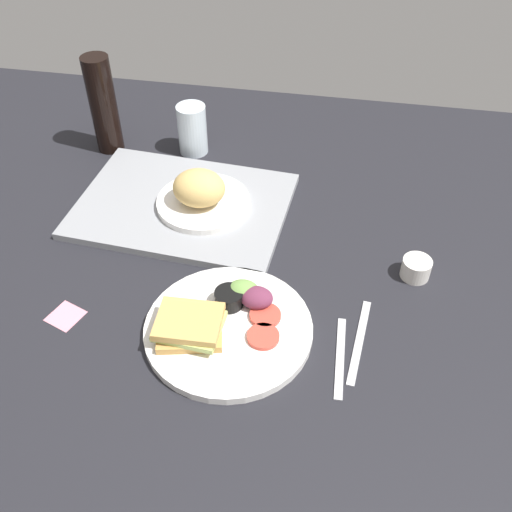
% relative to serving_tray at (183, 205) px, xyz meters
% --- Properties ---
extents(ground_plane, '(1.90, 1.50, 0.03)m').
position_rel_serving_tray_xyz_m(ground_plane, '(0.17, -0.19, -0.02)').
color(ground_plane, black).
extents(serving_tray, '(0.47, 0.36, 0.02)m').
position_rel_serving_tray_xyz_m(serving_tray, '(0.00, 0.00, 0.00)').
color(serving_tray, gray).
rests_on(serving_tray, ground_plane).
extents(bread_plate_near, '(0.20, 0.20, 0.09)m').
position_rel_serving_tray_xyz_m(bread_plate_near, '(0.04, -0.01, 0.04)').
color(bread_plate_near, white).
rests_on(bread_plate_near, serving_tray).
extents(plate_with_salad, '(0.30, 0.30, 0.05)m').
position_rel_serving_tray_xyz_m(plate_with_salad, '(0.16, -0.32, 0.01)').
color(plate_with_salad, white).
rests_on(plate_with_salad, ground_plane).
extents(drinking_glass, '(0.07, 0.07, 0.12)m').
position_rel_serving_tray_xyz_m(drinking_glass, '(-0.03, 0.22, 0.05)').
color(drinking_glass, silver).
rests_on(drinking_glass, ground_plane).
extents(soda_bottle, '(0.06, 0.06, 0.24)m').
position_rel_serving_tray_xyz_m(soda_bottle, '(-0.24, 0.20, 0.11)').
color(soda_bottle, black).
rests_on(soda_bottle, ground_plane).
extents(espresso_cup, '(0.06, 0.06, 0.04)m').
position_rel_serving_tray_xyz_m(espresso_cup, '(0.50, -0.12, 0.01)').
color(espresso_cup, silver).
rests_on(espresso_cup, ground_plane).
extents(fork, '(0.02, 0.17, 0.01)m').
position_rel_serving_tray_xyz_m(fork, '(0.37, -0.34, -0.01)').
color(fork, '#B7B7BC').
rests_on(fork, ground_plane).
extents(knife, '(0.03, 0.19, 0.01)m').
position_rel_serving_tray_xyz_m(knife, '(0.40, -0.30, -0.01)').
color(knife, '#B7B7BC').
rests_on(knife, ground_plane).
extents(sticky_note, '(0.07, 0.07, 0.00)m').
position_rel_serving_tray_xyz_m(sticky_note, '(-0.13, -0.34, -0.01)').
color(sticky_note, pink).
rests_on(sticky_note, ground_plane).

